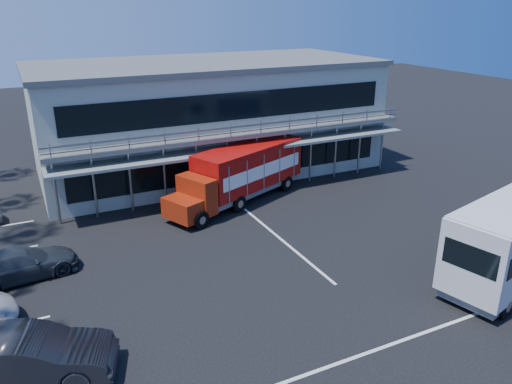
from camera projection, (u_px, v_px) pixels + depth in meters
name	position (u px, v px, depth m)	size (l,w,h in m)	color
ground	(270.00, 273.00, 21.29)	(120.00, 120.00, 0.00)	black
building	(208.00, 116.00, 33.78)	(22.40, 12.00, 7.30)	#959C8F
red_truck	(241.00, 172.00, 28.59)	(9.47, 5.74, 3.16)	maroon
parked_car_b	(29.00, 357.00, 15.00)	(1.76, 5.04, 1.66)	black
parked_car_d	(21.00, 264.00, 20.72)	(1.85, 4.56, 1.32)	#282F36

